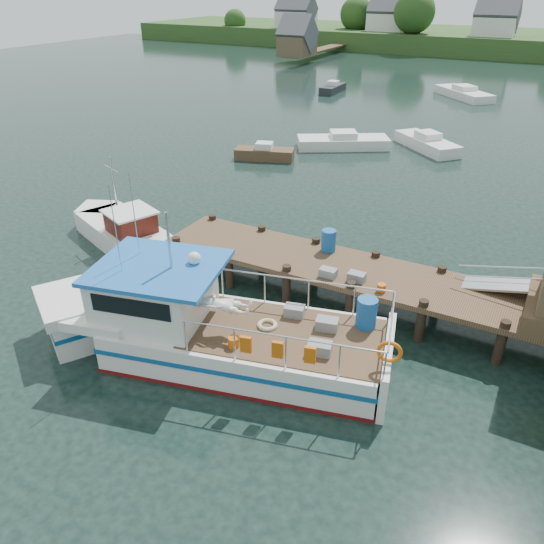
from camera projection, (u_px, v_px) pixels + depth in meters
The scene contains 10 objects.
ground_plane at pixel (313, 290), 20.78m from camera, with size 160.00×160.00×0.00m, color black.
far_shore at pixel (531, 40), 83.06m from camera, with size 140.00×42.55×9.22m.
dock at pixel (500, 280), 17.00m from camera, with size 16.60×3.00×4.78m.
lobster_boat at pixel (201, 327), 16.77m from camera, with size 12.11×5.80×5.82m.
work_boat at pixel (125, 232), 24.06m from camera, with size 7.49×4.56×4.02m.
moored_rowboat at pixel (264, 153), 35.53m from camera, with size 4.12×2.52×1.13m.
moored_a at pixel (343, 142), 37.93m from camera, with size 6.65×5.15×1.18m.
moored_b at pixel (427, 143), 37.60m from camera, with size 5.44×5.12×1.23m.
moored_d at pixel (464, 93), 53.73m from camera, with size 6.75×6.80×1.22m.
moored_e at pixel (333, 88), 56.19m from camera, with size 1.50×4.28×1.18m.
Camera 1 is at (7.05, -16.42, 10.76)m, focal length 35.00 mm.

